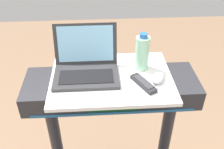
% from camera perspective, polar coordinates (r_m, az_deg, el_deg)
% --- Properties ---
extents(desk_board, '(0.62, 0.44, 0.02)m').
position_cam_1_polar(desk_board, '(1.32, -0.14, -0.83)').
color(desk_board, white).
rests_on(desk_board, treadmill_base).
extents(laptop, '(0.33, 0.27, 0.23)m').
position_cam_1_polar(laptop, '(1.32, -5.76, 2.04)').
color(laptop, '#2D2D30').
rests_on(laptop, desk_board).
extents(computer_mouse, '(0.10, 0.12, 0.03)m').
position_cam_1_polar(computer_mouse, '(1.29, 10.14, -0.74)').
color(computer_mouse, '#B2B2B7').
rests_on(computer_mouse, desk_board).
extents(water_bottle, '(0.07, 0.07, 0.20)m').
position_cam_1_polar(water_bottle, '(1.33, 6.70, 4.84)').
color(water_bottle, '#9EDBB2').
rests_on(water_bottle, desk_board).
extents(tv_remote, '(0.12, 0.16, 0.02)m').
position_cam_1_polar(tv_remote, '(1.26, 6.95, -1.96)').
color(tv_remote, '#232326').
rests_on(tv_remote, desk_board).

